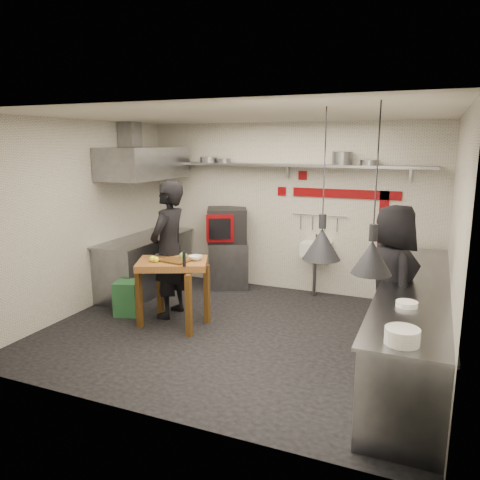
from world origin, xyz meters
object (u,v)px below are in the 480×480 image
at_px(chef_right, 392,281).
at_px(prep_table, 173,293).
at_px(combi_oven, 227,225).
at_px(oven_stand, 228,264).
at_px(chef_left, 169,250).
at_px(green_bin, 127,298).

bearing_deg(chef_right, prep_table, 70.09).
distance_m(combi_oven, chef_right, 3.32).
distance_m(oven_stand, chef_left, 1.71).
bearing_deg(chef_right, combi_oven, 34.93).
distance_m(oven_stand, prep_table, 1.91).
height_order(prep_table, chef_left, chef_left).
height_order(combi_oven, chef_right, chef_right).
xyz_separation_m(prep_table, chef_right, (2.81, 0.25, 0.43)).
distance_m(prep_table, chef_right, 2.85).
distance_m(green_bin, chef_right, 3.71).
xyz_separation_m(combi_oven, chef_left, (-0.18, -1.60, -0.11)).
relative_size(green_bin, chef_left, 0.26).
distance_m(combi_oven, chef_left, 1.62).
relative_size(combi_oven, prep_table, 0.71).
bearing_deg(oven_stand, prep_table, -113.67).
distance_m(combi_oven, prep_table, 2.02).
xyz_separation_m(combi_oven, prep_table, (0.06, -1.91, -0.63)).
height_order(oven_stand, combi_oven, combi_oven).
bearing_deg(combi_oven, chef_right, -54.86).
height_order(prep_table, chef_right, chef_right).
height_order(chef_left, chef_right, chef_left).
bearing_deg(chef_right, green_bin, 67.49).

